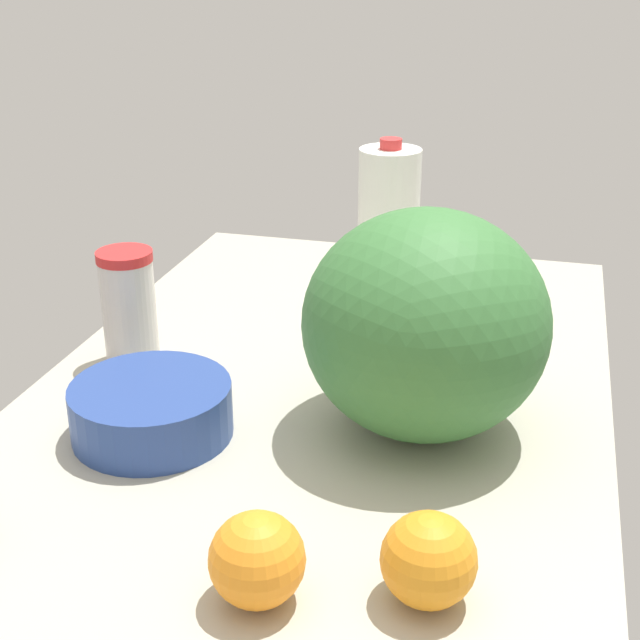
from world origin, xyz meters
TOP-DOWN VIEW (x-y plane):
  - countertop at (0.00, 0.00)cm, footprint 120.00×76.00cm
  - milk_jug at (-47.34, 0.36)cm, footprint 10.94×10.94cm
  - mixing_bowl at (16.82, -16.67)cm, footprint 19.60×19.60cm
  - tumbler_cup at (-1.40, -28.14)cm, footprint 7.78×7.78cm
  - watermelon at (6.53, 14.65)cm, footprint 29.45×29.45cm
  - orange_far_back at (41.55, 5.18)cm, footprint 8.95×8.95cm
  - orange_beside_bowl at (37.56, 20.18)cm, footprint 8.92×8.92cm

SIDE VIEW (x-z plane):
  - countertop at x=0.00cm, z-range 0.00..3.00cm
  - mixing_bowl at x=16.82cm, z-range 3.00..9.63cm
  - orange_beside_bowl at x=37.56cm, z-range 3.00..11.92cm
  - orange_far_back at x=41.55cm, z-range 3.00..11.95cm
  - tumbler_cup at x=-1.40cm, z-range 3.04..19.53cm
  - milk_jug at x=-47.34cm, z-range 2.22..26.22cm
  - watermelon at x=6.53cm, z-range 3.00..30.68cm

